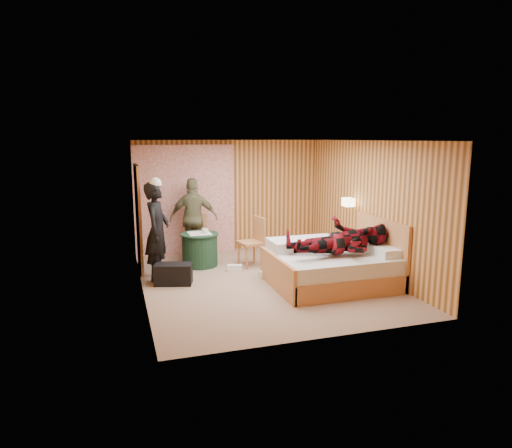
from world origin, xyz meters
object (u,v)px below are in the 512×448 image
object	(u,v)px
nightstand	(350,256)
round_table	(200,249)
man_on_bed	(342,231)
bed	(333,266)
chair_near	(254,238)
woman_standing	(157,231)
man_at_table	(194,218)
duffel_bag	(173,274)
wall_lamp	(348,202)
chair_far	(196,233)

from	to	relation	value
nightstand	round_table	xyz separation A→B (m)	(-2.77, 1.11, 0.07)
man_on_bed	bed	bearing A→B (deg)	97.23
nightstand	bed	bearing A→B (deg)	-134.98
nightstand	chair_near	xyz separation A→B (m)	(-1.72, 0.80, 0.31)
woman_standing	man_at_table	xyz separation A→B (m)	(0.88, 1.25, -0.03)
chair_near	duffel_bag	xyz separation A→B (m)	(-1.72, -0.72, -0.39)
nightstand	chair_near	bearing A→B (deg)	155.09
chair_near	man_at_table	size ratio (longest dim) A/B	0.58
bed	chair_near	xyz separation A→B (m)	(-0.96, 1.56, 0.25)
duffel_bag	chair_near	bearing A→B (deg)	38.76
bed	man_on_bed	bearing A→B (deg)	-82.77
wall_lamp	round_table	size ratio (longest dim) A/B	0.34
man_at_table	bed	bearing A→B (deg)	143.01
bed	chair_far	size ratio (longest dim) A/B	2.26
wall_lamp	duffel_bag	xyz separation A→B (m)	(-3.48, -0.14, -1.12)
bed	round_table	size ratio (longest dim) A/B	2.76
bed	round_table	distance (m)	2.75
chair_far	woman_standing	world-z (taller)	woman_standing
woman_standing	bed	bearing A→B (deg)	-91.63
wall_lamp	man_on_bed	distance (m)	1.46
chair_near	woman_standing	bearing A→B (deg)	-92.31
chair_far	man_on_bed	distance (m)	3.41
man_on_bed	woman_standing	bearing A→B (deg)	153.13
round_table	man_at_table	bearing A→B (deg)	90.00
wall_lamp	man_at_table	size ratio (longest dim) A/B	0.15
duffel_bag	round_table	bearing A→B (deg)	73.23
nightstand	man_at_table	bearing A→B (deg)	147.79
nightstand	duffel_bag	distance (m)	3.44
round_table	man_on_bed	distance (m)	3.00
chair_near	wall_lamp	bearing A→B (deg)	60.31
wall_lamp	bed	distance (m)	1.59
wall_lamp	round_table	bearing A→B (deg)	162.28
bed	round_table	world-z (taller)	bed
nightstand	chair_near	size ratio (longest dim) A/B	0.54
chair_far	man_at_table	bearing A→B (deg)	152.89
man_at_table	man_on_bed	bearing A→B (deg)	140.98
nightstand	woman_standing	bearing A→B (deg)	172.32
chair_near	duffel_bag	size ratio (longest dim) A/B	1.53
wall_lamp	bed	xyz separation A→B (m)	(-0.80, -0.97, -0.97)
chair_far	man_at_table	distance (m)	0.33
nightstand	chair_far	world-z (taller)	chair_far
bed	woman_standing	xyz separation A→B (m)	(-2.89, 1.25, 0.56)
wall_lamp	woman_standing	bearing A→B (deg)	175.64
wall_lamp	woman_standing	world-z (taller)	woman_standing
chair_near	nightstand	bearing A→B (deg)	53.83
wall_lamp	round_table	distance (m)	3.11
wall_lamp	chair_far	size ratio (longest dim) A/B	0.28
round_table	man_at_table	size ratio (longest dim) A/B	0.44
bed	man_at_table	distance (m)	3.26
chair_near	woman_standing	world-z (taller)	woman_standing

